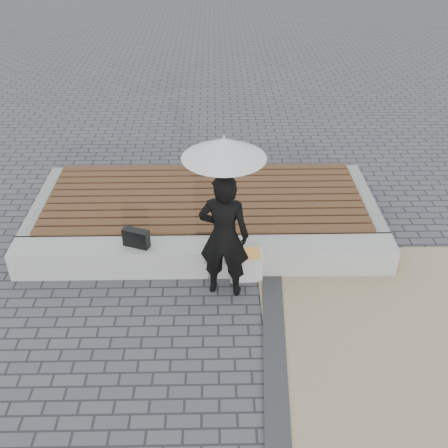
{
  "coord_description": "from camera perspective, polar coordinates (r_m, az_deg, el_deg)",
  "views": [
    {
      "loc": [
        0.16,
        -4.04,
        4.4
      ],
      "look_at": [
        0.25,
        1.15,
        1.0
      ],
      "focal_mm": 42.77,
      "sensor_mm": 36.0,
      "label": 1
    }
  ],
  "objects": [
    {
      "name": "ground",
      "position": [
        5.97,
        -2.29,
        -14.25
      ],
      "size": [
        80.0,
        80.0,
        0.0
      ],
      "primitive_type": "plane",
      "color": "#46474B",
      "rests_on": "ground"
    },
    {
      "name": "edging_band",
      "position": [
        5.66,
        5.61,
        -17.7
      ],
      "size": [
        0.61,
        5.2,
        0.04
      ],
      "primitive_type": "cube",
      "rotation": [
        0.0,
        0.0,
        -0.07
      ],
      "color": "#313033",
      "rests_on": "ground"
    },
    {
      "name": "seating_ledge",
      "position": [
        7.03,
        -2.14,
        -3.47
      ],
      "size": [
        5.0,
        0.45,
        0.4
      ],
      "primitive_type": "cube",
      "color": "#A8A8A3",
      "rests_on": "ground"
    },
    {
      "name": "timber_platform",
      "position": [
        8.03,
        -2.03,
        1.65
      ],
      "size": [
        5.0,
        2.0,
        0.4
      ],
      "primitive_type": "cube",
      "color": "gray",
      "rests_on": "ground"
    },
    {
      "name": "timber_decking",
      "position": [
        7.91,
        -2.06,
        3.01
      ],
      "size": [
        4.6,
        2.0,
        0.04
      ],
      "primitive_type": null,
      "color": "brown",
      "rests_on": "timber_platform"
    },
    {
      "name": "woman",
      "position": [
        6.3,
        -0.0,
        -1.3
      ],
      "size": [
        0.66,
        0.5,
        1.66
      ],
      "primitive_type": "imported",
      "rotation": [
        0.0,
        0.0,
        2.97
      ],
      "color": "black",
      "rests_on": "ground"
    },
    {
      "name": "parasol",
      "position": [
        5.73,
        0.0,
        8.13
      ],
      "size": [
        0.93,
        0.93,
        1.18
      ],
      "rotation": [
        0.0,
        0.0,
        -0.07
      ],
      "color": "#BBBBC0",
      "rests_on": "ground"
    },
    {
      "name": "handbag",
      "position": [
        6.9,
        -9.37,
        -1.49
      ],
      "size": [
        0.36,
        0.24,
        0.24
      ],
      "primitive_type": "cube",
      "rotation": [
        0.0,
        0.0,
        -0.37
      ],
      "color": "black",
      "rests_on": "seating_ledge"
    },
    {
      "name": "canvas_tote",
      "position": [
        6.85,
        2.37,
        -4.42
      ],
      "size": [
        0.42,
        0.2,
        0.44
      ],
      "primitive_type": "cube",
      "rotation": [
        0.0,
        0.0,
        0.05
      ],
      "color": "silver",
      "rests_on": "ground"
    },
    {
      "name": "magazine",
      "position": [
        6.68,
        2.44,
        -3.16
      ],
      "size": [
        0.35,
        0.26,
        0.01
      ],
      "primitive_type": "cube",
      "rotation": [
        0.0,
        0.0,
        0.02
      ],
      "color": "#E63E33",
      "rests_on": "canvas_tote"
    }
  ]
}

